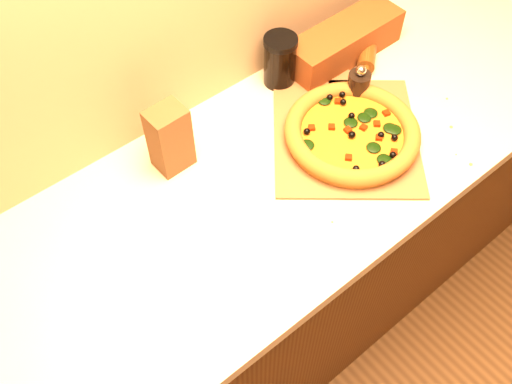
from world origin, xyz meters
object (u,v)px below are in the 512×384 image
pepper_grinder (358,86)px  dark_jar (280,61)px  rolling_pin (369,40)px  pizza (352,133)px  pizza_peel (345,131)px

pepper_grinder → dark_jar: 0.23m
rolling_pin → dark_jar: size_ratio=1.99×
pizza → pepper_grinder: bearing=40.0°
pizza → pepper_grinder: 0.16m
pepper_grinder → dark_jar: (-0.12, 0.19, 0.03)m
pizza_peel → pepper_grinder: bearing=71.6°
pizza → pepper_grinder: size_ratio=3.03×
pepper_grinder → rolling_pin: size_ratio=0.39×
pepper_grinder → rolling_pin: pepper_grinder is taller
pizza_peel → dark_jar: size_ratio=3.79×
pepper_grinder → dark_jar: bearing=122.8°
pizza_peel → pepper_grinder: (0.11, 0.07, 0.04)m
dark_jar → pizza_peel: bearing=-88.0°
pizza → rolling_pin: 0.40m
pepper_grinder → dark_jar: size_ratio=0.77×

